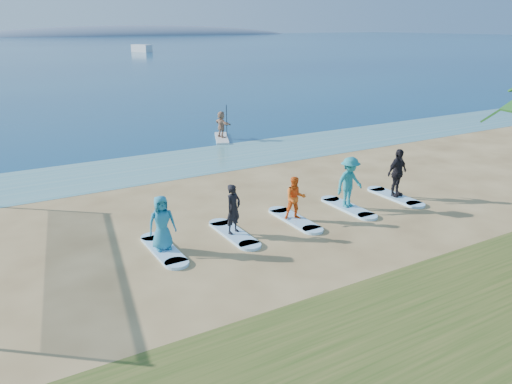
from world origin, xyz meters
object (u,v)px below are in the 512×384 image
paddleboarder (221,124)px  student_1 (233,209)px  surfboard_4 (395,197)px  surfboard_2 (295,220)px  surfboard_1 (234,234)px  student_2 (295,198)px  student_4 (397,173)px  paddleboard (222,138)px  surfboard_0 (164,250)px  boat_offshore_b (142,52)px  student_3 (350,182)px  student_0 (162,223)px  surfboard_3 (348,208)px

paddleboarder → student_1: 14.24m
surfboard_4 → surfboard_2: bearing=180.0°
surfboard_1 → student_2: bearing=0.0°
student_1 → surfboard_2: bearing=-22.4°
surfboard_1 → student_4: (7.18, 0.00, 0.98)m
paddleboard → surfboard_0: paddleboard is taller
paddleboard → boat_offshore_b: size_ratio=0.57×
paddleboard → student_2: (-3.66, -12.89, 0.78)m
paddleboard → surfboard_1: bearing=-91.5°
surfboard_0 → student_1: bearing=0.0°
student_1 → student_4: bearing=-22.4°
student_3 → student_1: bearing=173.0°
student_0 → student_3: (7.18, 0.00, 0.11)m
student_0 → student_2: 4.79m
surfboard_3 → surfboard_0: bearing=180.0°
boat_offshore_b → student_1: (-33.03, -109.60, 0.90)m
paddleboarder → student_1: (-6.06, -12.89, 0.01)m
surfboard_0 → surfboard_1: 2.39m
surfboard_2 → student_0: bearing=180.0°
paddleboarder → student_4: bearing=178.2°
paddleboarder → student_4: student_4 is taller
boat_offshore_b → surfboard_1: 114.47m
student_1 → surfboard_3: student_1 is taller
student_0 → student_1: size_ratio=1.03×
surfboard_2 → student_4: size_ratio=1.17×
paddleboarder → surfboard_2: size_ratio=0.70×
paddleboard → paddleboarder: 0.83m
student_1 → student_3: bearing=-22.4°
student_0 → surfboard_3: bearing=4.5°
student_1 → student_2: size_ratio=1.08×
paddleboard → student_1: student_1 is taller
surfboard_2 → student_3: bearing=0.0°
student_1 → student_2: bearing=-22.4°
student_1 → surfboard_4: student_1 is taller
surfboard_3 → student_0: bearing=180.0°
paddleboard → boat_offshore_b: bearing=98.1°
student_0 → student_3: bearing=4.5°
student_4 → surfboard_4: bearing=0.0°
student_1 → student_2: (2.39, 0.00, -0.06)m
student_0 → surfboard_0: bearing=0.0°
paddleboard → student_1: bearing=-91.5°
surfboard_2 → student_2: (0.00, 0.00, 0.80)m
paddleboarder → surfboard_0: (-8.45, -12.89, -0.84)m
surfboard_1 → student_2: student_2 is taller
surfboard_4 → boat_offshore_b: bearing=76.7°
student_3 → student_4: student_3 is taller
paddleboarder → boat_offshore_b: size_ratio=0.29×
student_1 → surfboard_4: 7.23m
surfboard_0 → surfboard_1: same height
student_3 → boat_offshore_b: bearing=68.5°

